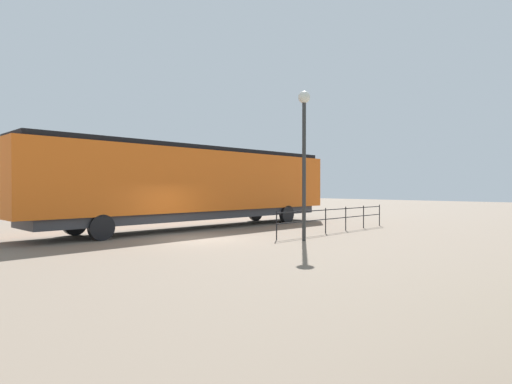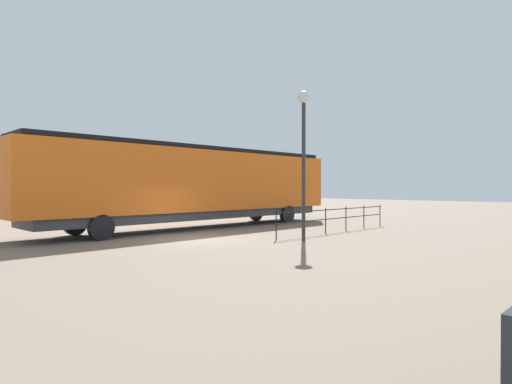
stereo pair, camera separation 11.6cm
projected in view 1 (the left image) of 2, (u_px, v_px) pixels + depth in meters
name	position (u px, v px, depth m)	size (l,w,h in m)	color
ground_plane	(197.00, 239.00, 17.94)	(120.00, 120.00, 0.00)	#756656
locomotive	(205.00, 183.00, 23.14)	(3.04, 18.90, 4.43)	orange
lamp_post	(304.00, 137.00, 17.31)	(0.51, 0.51, 6.25)	#2D2D2D
platform_fence	(336.00, 216.00, 20.89)	(0.05, 9.09, 1.24)	black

